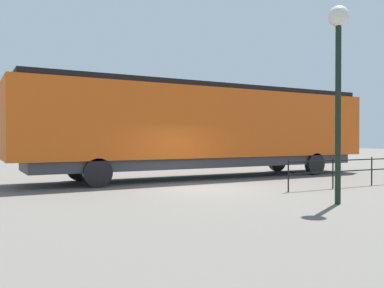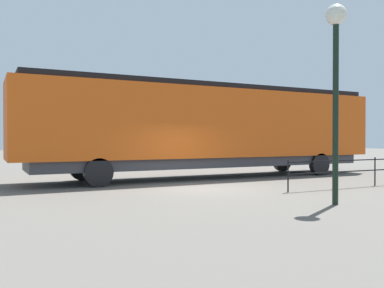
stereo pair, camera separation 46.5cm
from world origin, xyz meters
name	(u,v)px [view 1 (the left image)]	position (x,y,z in m)	size (l,w,h in m)	color
ground_plane	(205,189)	(0.00, 0.00, 0.00)	(120.00, 120.00, 0.00)	#666059
locomotive	(215,127)	(-3.82, 2.85, 2.41)	(3.17, 17.41, 4.31)	#D15114
lamp_post	(338,56)	(4.68, 1.55, 4.13)	(0.57, 0.57, 5.52)	black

